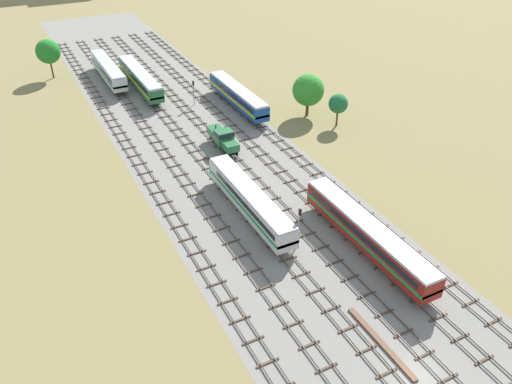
# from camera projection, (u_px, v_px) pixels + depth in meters

# --- Properties ---
(ground_plane) EXTENTS (480.00, 480.00, 0.00)m
(ground_plane) POSITION_uv_depth(u_px,v_px,m) (193.00, 133.00, 88.72)
(ground_plane) COLOR olive
(ballast_bed) EXTENTS (26.87, 176.00, 0.01)m
(ballast_bed) POSITION_uv_depth(u_px,v_px,m) (193.00, 133.00, 88.72)
(ballast_bed) COLOR gray
(ballast_bed) RESTS_ON ground
(track_far_left) EXTENTS (2.40, 126.00, 0.29)m
(track_far_left) POSITION_uv_depth(u_px,v_px,m) (127.00, 144.00, 85.03)
(track_far_left) COLOR #47382D
(track_far_left) RESTS_ON ground
(track_left) EXTENTS (2.40, 126.00, 0.29)m
(track_left) POSITION_uv_depth(u_px,v_px,m) (153.00, 138.00, 86.77)
(track_left) COLOR #47382D
(track_left) RESTS_ON ground
(track_centre_left) EXTENTS (2.40, 126.00, 0.29)m
(track_centre_left) POSITION_uv_depth(u_px,v_px,m) (179.00, 133.00, 88.52)
(track_centre_left) COLOR #47382D
(track_centre_left) RESTS_ON ground
(track_centre) EXTENTS (2.40, 126.00, 0.29)m
(track_centre) POSITION_uv_depth(u_px,v_px,m) (204.00, 127.00, 90.27)
(track_centre) COLOR #47382D
(track_centre) RESTS_ON ground
(track_centre_right) EXTENTS (2.40, 126.00, 0.29)m
(track_centre_right) POSITION_uv_depth(u_px,v_px,m) (227.00, 122.00, 92.02)
(track_centre_right) COLOR #47382D
(track_centre_right) RESTS_ON ground
(track_right) EXTENTS (2.40, 126.00, 0.29)m
(track_right) POSITION_uv_depth(u_px,v_px,m) (250.00, 117.00, 93.77)
(track_right) COLOR #47382D
(track_right) RESTS_ON ground
(passenger_coach_centre_right_nearest) EXTENTS (2.96, 22.00, 3.80)m
(passenger_coach_centre_right_nearest) POSITION_uv_depth(u_px,v_px,m) (367.00, 233.00, 60.62)
(passenger_coach_centre_right_nearest) COLOR maroon
(passenger_coach_centre_right_nearest) RESTS_ON ground
(diesel_railcar_centre_left_near) EXTENTS (2.96, 20.50, 3.80)m
(diesel_railcar_centre_left_near) POSITION_uv_depth(u_px,v_px,m) (250.00, 199.00, 66.65)
(diesel_railcar_centre_left_near) COLOR beige
(diesel_railcar_centre_left_near) RESTS_ON ground
(shunter_loco_centre_mid) EXTENTS (2.74, 8.46, 3.10)m
(shunter_loco_centre_mid) POSITION_uv_depth(u_px,v_px,m) (223.00, 138.00, 82.82)
(shunter_loco_centre_mid) COLOR #286638
(shunter_loco_centre_mid) RESTS_ON ground
(diesel_railcar_right_midfar) EXTENTS (2.96, 20.50, 3.80)m
(diesel_railcar_right_midfar) POSITION_uv_depth(u_px,v_px,m) (238.00, 95.00, 96.25)
(diesel_railcar_right_midfar) COLOR #194C8C
(diesel_railcar_right_midfar) RESTS_ON ground
(passenger_coach_centre_left_far) EXTENTS (2.96, 22.00, 3.80)m
(passenger_coach_centre_left_far) POSITION_uv_depth(u_px,v_px,m) (140.00, 78.00, 103.93)
(passenger_coach_centre_left_far) COLOR #286638
(passenger_coach_centre_left_far) RESTS_ON ground
(diesel_railcar_left_farther) EXTENTS (2.96, 20.50, 3.80)m
(diesel_railcar_left_farther) POSITION_uv_depth(u_px,v_px,m) (108.00, 70.00, 107.96)
(diesel_railcar_left_farther) COLOR white
(diesel_railcar_left_farther) RESTS_ON ground
(signal_post_nearest) EXTENTS (0.28, 0.47, 5.69)m
(signal_post_nearest) POSITION_uv_depth(u_px,v_px,m) (299.00, 223.00, 60.67)
(signal_post_nearest) COLOR gray
(signal_post_nearest) RESTS_ON ground
(signal_post_near) EXTENTS (0.28, 0.47, 4.95)m
(signal_post_near) POSITION_uv_depth(u_px,v_px,m) (193.00, 89.00, 97.15)
(signal_post_near) COLOR gray
(signal_post_near) RESTS_ON ground
(lineside_tree_0) EXTENTS (5.06, 5.06, 8.31)m
(lineside_tree_0) POSITION_uv_depth(u_px,v_px,m) (48.00, 52.00, 108.09)
(lineside_tree_0) COLOR #4C331E
(lineside_tree_0) RESTS_ON ground
(lineside_tree_1) EXTENTS (5.75, 5.75, 7.76)m
(lineside_tree_1) POSITION_uv_depth(u_px,v_px,m) (308.00, 90.00, 92.34)
(lineside_tree_1) COLOR #4C331E
(lineside_tree_1) RESTS_ON ground
(lineside_tree_2) EXTENTS (3.38, 3.38, 5.85)m
(lineside_tree_2) POSITION_uv_depth(u_px,v_px,m) (338.00, 104.00, 88.94)
(lineside_tree_2) COLOR #4C331E
(lineside_tree_2) RESTS_ON ground
(spare_rail_bundle) EXTENTS (0.60, 10.00, 0.24)m
(spare_rail_bundle) POSITION_uv_depth(u_px,v_px,m) (381.00, 342.00, 50.01)
(spare_rail_bundle) COLOR brown
(spare_rail_bundle) RESTS_ON ground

